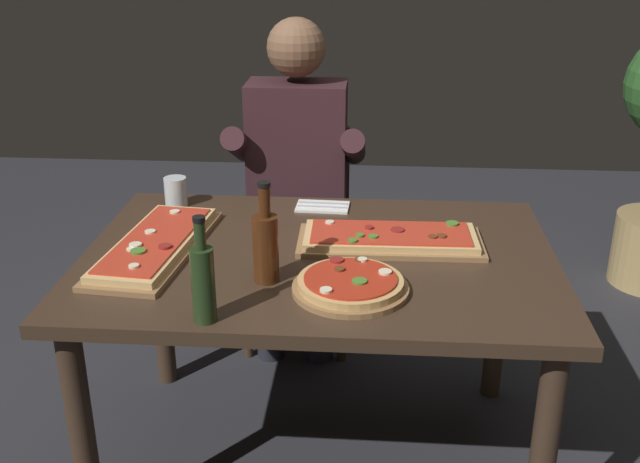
{
  "coord_description": "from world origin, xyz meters",
  "views": [
    {
      "loc": [
        0.15,
        -2.01,
        1.66
      ],
      "look_at": [
        0.0,
        0.05,
        0.79
      ],
      "focal_mm": 41.87,
      "sensor_mm": 36.0,
      "label": 1
    }
  ],
  "objects_px": {
    "dining_table": "(319,282)",
    "tumbler_near_camera": "(176,192)",
    "seated_diner": "(296,174)",
    "pizza_rectangular_left": "(155,245)",
    "diner_chair": "(300,223)",
    "wine_bottle_dark": "(203,281)",
    "oil_bottle_amber": "(266,244)",
    "pizza_round_far": "(350,285)",
    "pizza_rectangular_front": "(390,239)"
  },
  "relations": [
    {
      "from": "dining_table",
      "to": "tumbler_near_camera",
      "type": "distance_m",
      "value": 0.65
    },
    {
      "from": "dining_table",
      "to": "seated_diner",
      "type": "distance_m",
      "value": 0.76
    },
    {
      "from": "pizza_rectangular_left",
      "to": "diner_chair",
      "type": "xyz_separation_m",
      "value": [
        0.35,
        0.87,
        -0.27
      ]
    },
    {
      "from": "wine_bottle_dark",
      "to": "pizza_rectangular_left",
      "type": "bearing_deg",
      "value": 120.58
    },
    {
      "from": "pizza_rectangular_left",
      "to": "oil_bottle_amber",
      "type": "bearing_deg",
      "value": -25.78
    },
    {
      "from": "tumbler_near_camera",
      "to": "pizza_round_far",
      "type": "bearing_deg",
      "value": -44.06
    },
    {
      "from": "wine_bottle_dark",
      "to": "seated_diner",
      "type": "distance_m",
      "value": 1.16
    },
    {
      "from": "pizza_rectangular_front",
      "to": "wine_bottle_dark",
      "type": "distance_m",
      "value": 0.69
    },
    {
      "from": "pizza_rectangular_left",
      "to": "tumbler_near_camera",
      "type": "xyz_separation_m",
      "value": [
        -0.03,
        0.38,
        0.03
      ]
    },
    {
      "from": "dining_table",
      "to": "diner_chair",
      "type": "bearing_deg",
      "value": 99.44
    },
    {
      "from": "seated_diner",
      "to": "wine_bottle_dark",
      "type": "bearing_deg",
      "value": -95.33
    },
    {
      "from": "pizza_rectangular_front",
      "to": "seated_diner",
      "type": "xyz_separation_m",
      "value": [
        -0.35,
        0.65,
        -0.02
      ]
    },
    {
      "from": "tumbler_near_camera",
      "to": "pizza_rectangular_left",
      "type": "bearing_deg",
      "value": -84.93
    },
    {
      "from": "oil_bottle_amber",
      "to": "pizza_rectangular_left",
      "type": "bearing_deg",
      "value": 154.22
    },
    {
      "from": "pizza_rectangular_front",
      "to": "wine_bottle_dark",
      "type": "relative_size",
      "value": 2.05
    },
    {
      "from": "dining_table",
      "to": "wine_bottle_dark",
      "type": "bearing_deg",
      "value": -120.82
    },
    {
      "from": "pizza_rectangular_left",
      "to": "pizza_round_far",
      "type": "height_order",
      "value": "same"
    },
    {
      "from": "tumbler_near_camera",
      "to": "wine_bottle_dark",
      "type": "bearing_deg",
      "value": -70.87
    },
    {
      "from": "pizza_rectangular_front",
      "to": "oil_bottle_amber",
      "type": "height_order",
      "value": "oil_bottle_amber"
    },
    {
      "from": "pizza_round_far",
      "to": "seated_diner",
      "type": "height_order",
      "value": "seated_diner"
    },
    {
      "from": "pizza_round_far",
      "to": "oil_bottle_amber",
      "type": "height_order",
      "value": "oil_bottle_amber"
    },
    {
      "from": "tumbler_near_camera",
      "to": "oil_bottle_amber",
      "type": "bearing_deg",
      "value": -54.73
    },
    {
      "from": "pizza_round_far",
      "to": "seated_diner",
      "type": "xyz_separation_m",
      "value": [
        -0.24,
        0.97,
        -0.02
      ]
    },
    {
      "from": "pizza_rectangular_left",
      "to": "diner_chair",
      "type": "height_order",
      "value": "diner_chair"
    },
    {
      "from": "pizza_round_far",
      "to": "diner_chair",
      "type": "bearing_deg",
      "value": 102.61
    },
    {
      "from": "tumbler_near_camera",
      "to": "diner_chair",
      "type": "distance_m",
      "value": 0.69
    },
    {
      "from": "oil_bottle_amber",
      "to": "tumbler_near_camera",
      "type": "xyz_separation_m",
      "value": [
        -0.39,
        0.56,
        -0.06
      ]
    },
    {
      "from": "pizza_round_far",
      "to": "tumbler_near_camera",
      "type": "xyz_separation_m",
      "value": [
        -0.62,
        0.6,
        0.03
      ]
    },
    {
      "from": "pizza_rectangular_front",
      "to": "seated_diner",
      "type": "height_order",
      "value": "seated_diner"
    },
    {
      "from": "wine_bottle_dark",
      "to": "tumbler_near_camera",
      "type": "xyz_separation_m",
      "value": [
        -0.27,
        0.79,
        -0.06
      ]
    },
    {
      "from": "pizza_round_far",
      "to": "diner_chair",
      "type": "relative_size",
      "value": 0.36
    },
    {
      "from": "pizza_rectangular_front",
      "to": "pizza_rectangular_left",
      "type": "relative_size",
      "value": 0.91
    },
    {
      "from": "wine_bottle_dark",
      "to": "tumbler_near_camera",
      "type": "bearing_deg",
      "value": 109.13
    },
    {
      "from": "oil_bottle_amber",
      "to": "pizza_rectangular_front",
      "type": "bearing_deg",
      "value": 38.31
    },
    {
      "from": "dining_table",
      "to": "pizza_rectangular_front",
      "type": "xyz_separation_m",
      "value": [
        0.21,
        0.08,
        0.11
      ]
    },
    {
      "from": "pizza_round_far",
      "to": "pizza_rectangular_left",
      "type": "bearing_deg",
      "value": 159.36
    },
    {
      "from": "pizza_rectangular_left",
      "to": "diner_chair",
      "type": "relative_size",
      "value": 0.71
    },
    {
      "from": "seated_diner",
      "to": "tumbler_near_camera",
      "type": "bearing_deg",
      "value": -135.91
    },
    {
      "from": "seated_diner",
      "to": "pizza_rectangular_front",
      "type": "bearing_deg",
      "value": -61.57
    },
    {
      "from": "pizza_rectangular_front",
      "to": "wine_bottle_dark",
      "type": "xyz_separation_m",
      "value": [
        -0.46,
        -0.5,
        0.09
      ]
    },
    {
      "from": "dining_table",
      "to": "pizza_round_far",
      "type": "distance_m",
      "value": 0.28
    },
    {
      "from": "pizza_round_far",
      "to": "diner_chair",
      "type": "height_order",
      "value": "diner_chair"
    },
    {
      "from": "pizza_rectangular_left",
      "to": "wine_bottle_dark",
      "type": "height_order",
      "value": "wine_bottle_dark"
    },
    {
      "from": "pizza_rectangular_front",
      "to": "oil_bottle_amber",
      "type": "xyz_separation_m",
      "value": [
        -0.34,
        -0.27,
        0.09
      ]
    },
    {
      "from": "pizza_rectangular_front",
      "to": "seated_diner",
      "type": "distance_m",
      "value": 0.74
    },
    {
      "from": "oil_bottle_amber",
      "to": "tumbler_near_camera",
      "type": "distance_m",
      "value": 0.68
    },
    {
      "from": "wine_bottle_dark",
      "to": "tumbler_near_camera",
      "type": "relative_size",
      "value": 2.74
    },
    {
      "from": "dining_table",
      "to": "tumbler_near_camera",
      "type": "xyz_separation_m",
      "value": [
        -0.52,
        0.37,
        0.15
      ]
    },
    {
      "from": "dining_table",
      "to": "seated_diner",
      "type": "xyz_separation_m",
      "value": [
        -0.14,
        0.74,
        0.1
      ]
    },
    {
      "from": "pizza_rectangular_left",
      "to": "tumbler_near_camera",
      "type": "bearing_deg",
      "value": 95.07
    }
  ]
}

